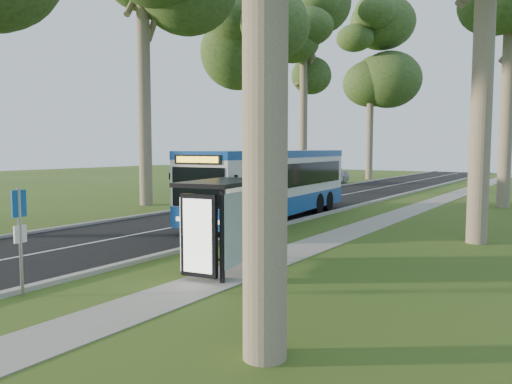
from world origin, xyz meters
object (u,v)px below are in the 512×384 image
(bus, at_px, (273,184))
(car_silver, at_px, (331,176))
(litter_bin, at_px, (232,229))
(bus_stop_sign, at_px, (20,229))
(car_white, at_px, (331,175))
(bus_shelter, at_px, (219,209))

(bus, bearing_deg, car_silver, 103.46)
(litter_bin, bearing_deg, car_silver, 108.33)
(bus, xyz_separation_m, bus_stop_sign, (1.70, -13.29, -0.13))
(bus_stop_sign, relative_size, litter_bin, 2.46)
(bus_stop_sign, height_order, car_white, bus_stop_sign)
(bus, xyz_separation_m, car_silver, (-7.32, 22.06, -0.91))
(car_silver, bearing_deg, bus, -80.65)
(bus_shelter, xyz_separation_m, litter_bin, (-2.22, 3.56, -1.20))
(car_white, bearing_deg, litter_bin, -67.13)
(litter_bin, relative_size, car_white, 0.21)
(litter_bin, bearing_deg, bus_shelter, -58.03)
(bus, height_order, car_white, bus)
(bus, relative_size, car_silver, 2.75)
(bus_stop_sign, distance_m, car_silver, 36.49)
(litter_bin, xyz_separation_m, car_silver, (-9.23, 27.86, 0.23))
(bus, distance_m, bus_shelter, 10.23)
(bus_stop_sign, height_order, car_silver, bus_stop_sign)
(bus_stop_sign, relative_size, bus_shelter, 0.79)
(car_white, xyz_separation_m, car_silver, (0.35, -0.67, -0.06))
(bus_stop_sign, relative_size, car_white, 0.52)
(bus_shelter, height_order, car_silver, bus_shelter)
(car_white, bearing_deg, bus, -67.04)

